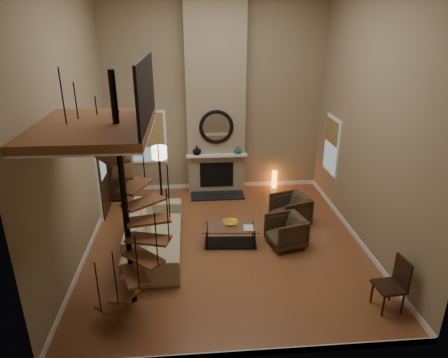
{
  "coord_description": "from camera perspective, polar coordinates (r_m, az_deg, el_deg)",
  "views": [
    {
      "loc": [
        -0.7,
        -7.71,
        4.68
      ],
      "look_at": [
        0.0,
        0.4,
        1.4
      ],
      "focal_mm": 31.89,
      "sensor_mm": 36.0,
      "label": 1
    }
  ],
  "objects": [
    {
      "name": "back_wall",
      "position": [
        11.15,
        -1.28,
        11.97
      ],
      "size": [
        6.0,
        0.02,
        5.5
      ],
      "primitive_type": "cube",
      "color": "#93805F",
      "rests_on": "ground"
    },
    {
      "name": "right_wall",
      "position": [
        8.77,
        20.38,
        7.86
      ],
      "size": [
        0.02,
        6.5,
        5.5
      ],
      "primitive_type": "cube",
      "color": "#93805F",
      "rests_on": "ground"
    },
    {
      "name": "hearth",
      "position": [
        11.31,
        -0.94,
        -2.4
      ],
      "size": [
        1.5,
        0.6,
        0.04
      ],
      "primitive_type": "cube",
      "color": "black",
      "rests_on": "ground"
    },
    {
      "name": "window_back",
      "position": [
        11.42,
        -10.84,
        6.01
      ],
      "size": [
        1.02,
        0.06,
        1.52
      ],
      "color": "white",
      "rests_on": "back_wall"
    },
    {
      "name": "vase_right",
      "position": [
        11.14,
        2.02,
        4.18
      ],
      "size": [
        0.2,
        0.2,
        0.21
      ],
      "primitive_type": "imported",
      "color": "#164E48",
      "rests_on": "mantel"
    },
    {
      "name": "armchair_near",
      "position": [
        9.91,
        9.85,
        -4.29
      ],
      "size": [
        1.01,
        1.0,
        0.74
      ],
      "primitive_type": "imported",
      "rotation": [
        0.0,
        0.0,
        -1.26
      ],
      "color": "#402E1D",
      "rests_on": "ground"
    },
    {
      "name": "baseboard_left",
      "position": [
        9.28,
        -18.76,
        -9.23
      ],
      "size": [
        0.02,
        6.5,
        0.12
      ],
      "primitive_type": "cube",
      "color": "white",
      "rests_on": "ground"
    },
    {
      "name": "loft",
      "position": [
        6.23,
        -17.42,
        7.55
      ],
      "size": [
        1.7,
        2.2,
        1.09
      ],
      "color": "brown",
      "rests_on": "left_wall"
    },
    {
      "name": "armchair_far",
      "position": [
        8.93,
        9.27,
        -7.34
      ],
      "size": [
        0.92,
        0.9,
        0.69
      ],
      "primitive_type": "imported",
      "rotation": [
        0.0,
        0.0,
        -1.33
      ],
      "color": "#402E1D",
      "rests_on": "ground"
    },
    {
      "name": "hutch",
      "position": [
        11.35,
        -15.08,
        1.98
      ],
      "size": [
        0.38,
        0.8,
        1.78
      ],
      "primitive_type": "cube",
      "color": "black",
      "rests_on": "ground"
    },
    {
      "name": "side_chair",
      "position": [
        7.56,
        23.25,
        -13.42
      ],
      "size": [
        0.5,
        0.5,
        0.97
      ],
      "color": "black",
      "rests_on": "ground"
    },
    {
      "name": "book",
      "position": [
        8.71,
        3.35,
        -7.03
      ],
      "size": [
        0.23,
        0.3,
        0.03
      ],
      "primitive_type": "imported",
      "rotation": [
        0.0,
        0.0,
        -0.08
      ],
      "color": "gray",
      "rests_on": "coffee_table"
    },
    {
      "name": "front_wall",
      "position": [
        4.91,
        3.64,
        -1.23
      ],
      "size": [
        6.0,
        0.02,
        5.5
      ],
      "primitive_type": "cube",
      "color": "#93805F",
      "rests_on": "ground"
    },
    {
      "name": "baseboard_right",
      "position": [
        9.71,
        18.24,
        -7.67
      ],
      "size": [
        0.02,
        6.5,
        0.12
      ],
      "primitive_type": "cube",
      "color": "white",
      "rests_on": "ground"
    },
    {
      "name": "mirror_disc",
      "position": [
        10.93,
        -1.11,
        7.47
      ],
      "size": [
        0.8,
        0.01,
        0.8
      ],
      "primitive_type": "cylinder",
      "rotation": [
        1.57,
        0.0,
        0.0
      ],
      "color": "white",
      "rests_on": "chimney_breast"
    },
    {
      "name": "mantel",
      "position": [
        11.09,
        -1.05,
        3.38
      ],
      "size": [
        1.7,
        0.18,
        0.06
      ],
      "primitive_type": "cube",
      "color": "white",
      "rests_on": "chimney_breast"
    },
    {
      "name": "coffee_table",
      "position": [
        8.89,
        0.94,
        -7.68
      ],
      "size": [
        1.29,
        0.71,
        0.46
      ],
      "color": "silver",
      "rests_on": "ground"
    },
    {
      "name": "sofa",
      "position": [
        8.79,
        -9.94,
        -7.59
      ],
      "size": [
        1.11,
        2.83,
        0.83
      ],
      "primitive_type": "imported",
      "rotation": [
        0.0,
        0.0,
        1.57
      ],
      "color": "tan",
      "rests_on": "ground"
    },
    {
      "name": "baseboard_back",
      "position": [
        11.9,
        -1.17,
        -0.9
      ],
      "size": [
        6.0,
        0.02,
        0.12
      ],
      "primitive_type": "cube",
      "color": "white",
      "rests_on": "ground"
    },
    {
      "name": "accent_lamp",
      "position": [
        11.92,
        7.23,
        -0.06
      ],
      "size": [
        0.15,
        0.15,
        0.52
      ],
      "primitive_type": "cylinder",
      "color": "orange",
      "rests_on": "ground"
    },
    {
      "name": "window_right",
      "position": [
        10.82,
        15.19,
        4.77
      ],
      "size": [
        0.06,
        1.02,
        1.52
      ],
      "color": "white",
      "rests_on": "right_wall"
    },
    {
      "name": "ground",
      "position": [
        9.05,
        0.22,
        -9.24
      ],
      "size": [
        6.0,
        6.5,
        0.01
      ],
      "primitive_type": "cube",
      "color": "#A25F34",
      "rests_on": "ground"
    },
    {
      "name": "bowl",
      "position": [
        8.83,
        0.91,
        -6.31
      ],
      "size": [
        0.35,
        0.35,
        0.09
      ],
      "primitive_type": "imported",
      "color": "gold",
      "rests_on": "coffee_table"
    },
    {
      "name": "chimney_breast",
      "position": [
        10.96,
        -1.21,
        11.8
      ],
      "size": [
        1.6,
        0.38,
        5.5
      ],
      "primitive_type": "cube",
      "color": "#978162",
      "rests_on": "ground"
    },
    {
      "name": "entry_door",
      "position": [
        10.43,
        -17.09,
        0.56
      ],
      "size": [
        0.1,
        1.05,
        2.16
      ],
      "color": "white",
      "rests_on": "ground"
    },
    {
      "name": "baseboard_front",
      "position": [
        6.46,
        3.01,
        -23.69
      ],
      "size": [
        6.0,
        0.02,
        0.12
      ],
      "primitive_type": "cube",
      "color": "white",
      "rests_on": "ground"
    },
    {
      "name": "vase_left",
      "position": [
        11.06,
        -3.92,
        4.11
      ],
      "size": [
        0.24,
        0.24,
        0.25
      ],
      "primitive_type": "imported",
      "color": "black",
      "rests_on": "mantel"
    },
    {
      "name": "left_wall",
      "position": [
        8.28,
        -21.08,
        7.0
      ],
      "size": [
        0.02,
        6.5,
        5.5
      ],
      "primitive_type": "cube",
      "color": "#93805F",
      "rests_on": "ground"
    },
    {
      "name": "mirror_frame",
      "position": [
        10.92,
        -1.1,
        7.46
      ],
      "size": [
        0.94,
        0.1,
        0.94
      ],
      "primitive_type": "torus",
      "rotation": [
        1.57,
        0.0,
        0.0
      ],
      "color": "black",
      "rests_on": "chimney_breast"
    },
    {
      "name": "spiral_stair",
      "position": [
        6.68,
        -13.8,
        -4.44
      ],
      "size": [
        1.47,
        1.47,
        4.06
      ],
      "color": "black",
      "rests_on": "ground"
    },
    {
      "name": "firebox",
      "position": [
        11.37,
        -1.06,
        0.64
      ],
      "size": [
        0.95,
        0.02,
        0.72
      ],
      "primitive_type": "cube",
      "color": "black",
      "rests_on": "chimney_breast"
    },
    {
      "name": "floor_lamp",
      "position": [
        10.24,
        -9.23,
        3.05
      ],
      "size": [
        0.39,
        0.39,
        1.7
      ],
      "color": "black",
      "rests_on": "ground"
    }
  ]
}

